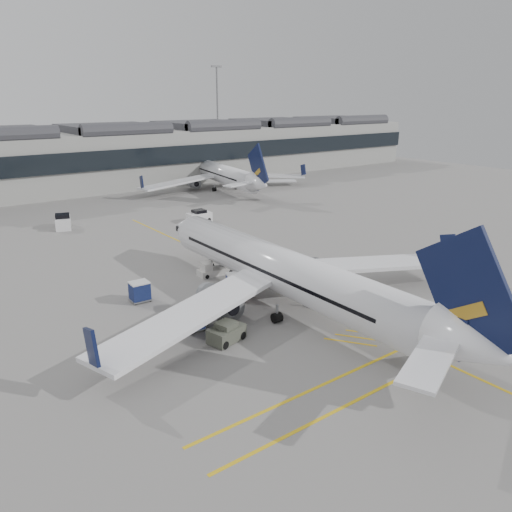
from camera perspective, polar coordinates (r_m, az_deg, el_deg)
ground at (r=39.68m, az=-3.89°, el=-8.87°), size 220.00×220.00×0.00m
terminal at (r=104.27m, az=-26.44°, el=9.53°), size 200.00×20.45×12.40m
apron_markings at (r=52.49m, az=-0.71°, el=-2.01°), size 0.25×60.00×0.01m
airliner_main at (r=43.19m, az=3.59°, el=-1.96°), size 37.61×41.09×10.93m
airliner_far at (r=101.42m, az=-3.94°, el=9.35°), size 34.89×38.41×10.27m
belt_loader at (r=52.22m, az=-4.73°, el=-1.56°), size 4.61×1.78×1.86m
baggage_cart_a at (r=46.69m, az=-2.21°, el=-3.17°), size 2.37×2.17×2.03m
baggage_cart_b at (r=46.36m, az=-13.15°, el=-3.92°), size 1.84×1.54×1.87m
baggage_cart_c at (r=40.10m, az=-7.17°, el=-7.21°), size 1.81×1.56×1.73m
baggage_cart_d at (r=41.06m, az=-6.94°, el=-6.71°), size 1.53×1.27×1.58m
ramp_agent_a at (r=45.46m, az=-1.17°, el=-3.95°), size 0.81×0.81×1.89m
ramp_agent_b at (r=45.87m, az=-3.19°, el=-3.96°), size 0.99×0.92×1.62m
pushback_tug at (r=38.27m, az=-3.41°, el=-8.75°), size 3.12×2.34×1.56m
safety_cone_nose at (r=63.27m, az=-7.80°, el=1.54°), size 0.39×0.39×0.54m
safety_cone_engine at (r=52.29m, az=5.06°, el=-1.84°), size 0.41×0.41×0.56m
service_van_mid at (r=75.48m, az=-21.18°, el=3.65°), size 3.07×4.40×2.05m
service_van_right at (r=74.68m, az=-6.50°, el=4.52°), size 3.57×1.83×1.83m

